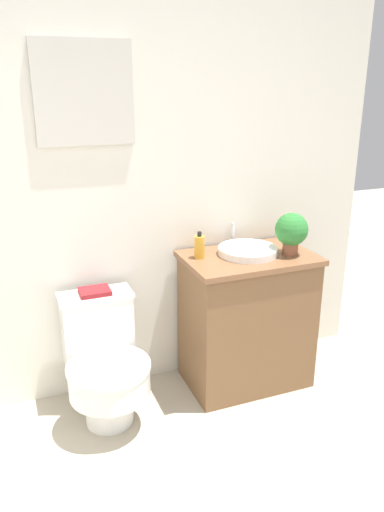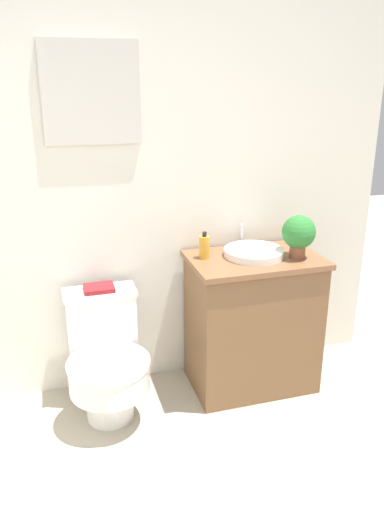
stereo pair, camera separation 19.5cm
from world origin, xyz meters
The scene contains 7 objects.
wall_back centered at (0.00, 2.14, 1.26)m, with size 3.54×0.07×2.50m.
toilet centered at (0.07, 1.84, 0.31)m, with size 0.42×0.55×0.65m.
vanity centered at (0.91, 1.87, 0.39)m, with size 0.71×0.46×0.79m.
sink centered at (0.91, 1.89, 0.81)m, with size 0.33×0.36×0.13m.
soap_bottle centered at (0.64, 1.94, 0.85)m, with size 0.06×0.06×0.15m.
potted_plant centered at (1.12, 1.80, 0.92)m, with size 0.18×0.18×0.23m.
book_on_tank centered at (0.07, 1.98, 0.66)m, with size 0.16×0.13×0.02m.
Camera 1 is at (-0.32, -0.40, 1.69)m, focal length 35.00 mm.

